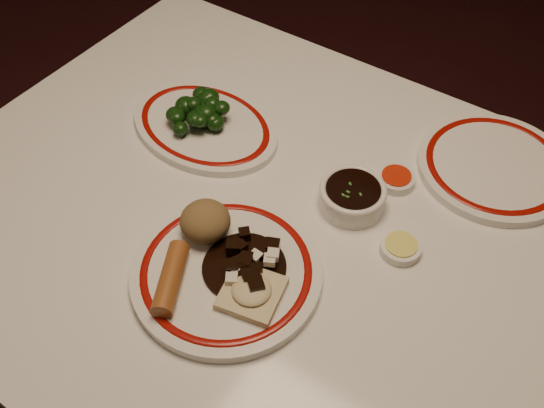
{
  "coord_description": "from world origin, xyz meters",
  "views": [
    {
      "loc": [
        0.33,
        -0.51,
        1.51
      ],
      "look_at": [
        -0.01,
        -0.01,
        0.8
      ],
      "focal_mm": 40.0,
      "sensor_mm": 36.0,
      "label": 1
    }
  ],
  "objects": [
    {
      "name": "soy_bowl",
      "position": [
        0.07,
        0.1,
        0.77
      ],
      "size": [
        0.11,
        0.11,
        0.04
      ],
      "color": "white",
      "rests_on": "dining_table"
    },
    {
      "name": "ground",
      "position": [
        0.0,
        0.0,
        0.0
      ],
      "size": [
        7.0,
        7.0,
        0.0
      ],
      "primitive_type": "plane",
      "color": "black",
      "rests_on": "ground"
    },
    {
      "name": "spring_roll",
      "position": [
        -0.06,
        -0.2,
        0.78
      ],
      "size": [
        0.08,
        0.12,
        0.03
      ],
      "primitive_type": "cylinder",
      "rotation": [
        1.57,
        0.0,
        0.47
      ],
      "color": "#985525",
      "rests_on": "main_plate"
    },
    {
      "name": "stirfry_heap",
      "position": [
        0.01,
        -0.11,
        0.78
      ],
      "size": [
        0.13,
        0.13,
        0.03
      ],
      "color": "black",
      "rests_on": "main_plate"
    },
    {
      "name": "mustard_dish",
      "position": [
        0.18,
        0.06,
        0.76
      ],
      "size": [
        0.06,
        0.06,
        0.02
      ],
      "color": "white",
      "rests_on": "dining_table"
    },
    {
      "name": "dining_table",
      "position": [
        0.0,
        0.0,
        0.66
      ],
      "size": [
        1.2,
        0.9,
        0.75
      ],
      "color": "white",
      "rests_on": "ground"
    },
    {
      "name": "broccoli_pile",
      "position": [
        -0.25,
        0.11,
        0.79
      ],
      "size": [
        0.1,
        0.12,
        0.05
      ],
      "color": "#23471C",
      "rests_on": "broccoli_plate"
    },
    {
      "name": "sweet_sour_dish",
      "position": [
        0.11,
        0.18,
        0.76
      ],
      "size": [
        0.06,
        0.06,
        0.02
      ],
      "color": "white",
      "rests_on": "dining_table"
    },
    {
      "name": "broccoli_plate",
      "position": [
        -0.24,
        0.11,
        0.76
      ],
      "size": [
        0.31,
        0.27,
        0.02
      ],
      "color": "white",
      "rests_on": "dining_table"
    },
    {
      "name": "far_plate",
      "position": [
        0.24,
        0.31,
        0.76
      ],
      "size": [
        0.33,
        0.33,
        0.02
      ],
      "color": "white",
      "rests_on": "dining_table"
    },
    {
      "name": "main_plate",
      "position": [
        -0.01,
        -0.13,
        0.76
      ],
      "size": [
        0.38,
        0.38,
        0.02
      ],
      "color": "white",
      "rests_on": "dining_table"
    },
    {
      "name": "rice_mound",
      "position": [
        -0.08,
        -0.09,
        0.8
      ],
      "size": [
        0.08,
        0.08,
        0.06
      ],
      "primitive_type": "ellipsoid",
      "color": "olive",
      "rests_on": "main_plate"
    },
    {
      "name": "fried_wonton",
      "position": [
        0.05,
        -0.15,
        0.78
      ],
      "size": [
        0.1,
        0.1,
        0.02
      ],
      "color": "beige",
      "rests_on": "main_plate"
    }
  ]
}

